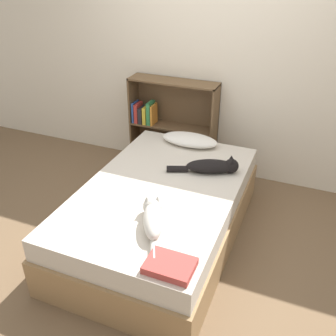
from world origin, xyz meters
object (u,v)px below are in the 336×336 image
object	(u,v)px
pillow	(190,140)
bookshelf	(171,123)
cat_dark	(213,166)
bed	(161,213)
cat_light	(153,217)

from	to	relation	value
pillow	bookshelf	world-z (taller)	bookshelf
pillow	cat_dark	bearing A→B (deg)	-49.95
pillow	bookshelf	size ratio (longest dim) A/B	0.55
bed	cat_light	bearing A→B (deg)	-73.14
bed	cat_light	world-z (taller)	cat_light
cat_dark	pillow	bearing A→B (deg)	108.69
pillow	bookshelf	xyz separation A→B (m)	(-0.38, 0.41, -0.04)
pillow	cat_light	bearing A→B (deg)	-81.74
cat_light	cat_dark	bearing A→B (deg)	-37.09
bed	cat_dark	world-z (taller)	cat_dark
bed	cat_light	size ratio (longest dim) A/B	3.71
cat_light	cat_dark	xyz separation A→B (m)	(0.18, 0.89, -0.01)
cat_light	cat_dark	size ratio (longest dim) A/B	0.90
cat_light	bookshelf	size ratio (longest dim) A/B	0.52
pillow	bookshelf	bearing A→B (deg)	132.65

